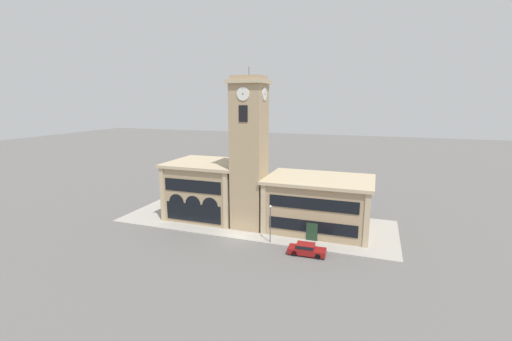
{
  "coord_description": "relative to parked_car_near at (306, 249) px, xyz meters",
  "views": [
    {
      "loc": [
        16.96,
        -40.3,
        18.6
      ],
      "look_at": [
        1.8,
        2.8,
        9.18
      ],
      "focal_mm": 24.0,
      "sensor_mm": 36.0,
      "label": 1
    }
  ],
  "objects": [
    {
      "name": "street_lamp",
      "position": [
        -5.2,
        1.84,
        2.81
      ],
      "size": [
        0.36,
        0.36,
        5.11
      ],
      "color": "#4C4C51",
      "rests_on": "sidewalk_kerb"
    },
    {
      "name": "town_hall_right_wing",
      "position": [
        -0.13,
        9.18,
        3.12
      ],
      "size": [
        15.12,
        10.5,
        7.7
      ],
      "color": "tan",
      "rests_on": "ground_plane"
    },
    {
      "name": "clock_tower",
      "position": [
        -9.86,
        6.52,
        10.22
      ],
      "size": [
        5.13,
        5.13,
        23.06
      ],
      "color": "tan",
      "rests_on": "ground_plane"
    },
    {
      "name": "parked_car_near",
      "position": [
        0.0,
        0.0,
        0.0
      ],
      "size": [
        4.63,
        1.89,
        1.43
      ],
      "rotation": [
        0.0,
        0.0,
        0.03
      ],
      "color": "maroon",
      "rests_on": "ground_plane"
    },
    {
      "name": "sidewalk_kerb",
      "position": [
        -9.86,
        8.8,
        -0.67
      ],
      "size": [
        41.88,
        14.6,
        0.15
      ],
      "color": "#A39E93",
      "rests_on": "ground_plane"
    },
    {
      "name": "town_hall_left_wing",
      "position": [
        -18.04,
        9.17,
        3.76
      ],
      "size": [
        12.02,
        10.5,
        8.97
      ],
      "color": "tan",
      "rests_on": "ground_plane"
    },
    {
      "name": "ground_plane",
      "position": [
        -9.86,
        1.5,
        -0.75
      ],
      "size": [
        300.0,
        300.0,
        0.0
      ],
      "primitive_type": "plane",
      "color": "#605E5B"
    }
  ]
}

